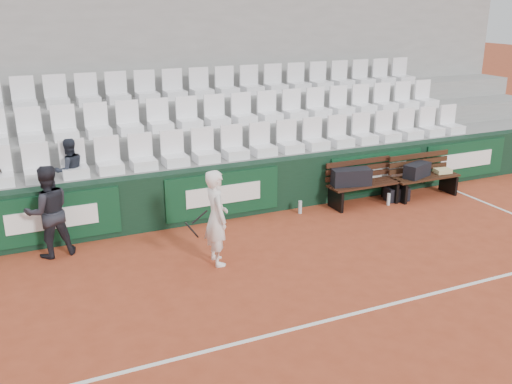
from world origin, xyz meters
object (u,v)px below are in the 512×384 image
bench_left (364,194)px  spectator_c (67,145)px  sports_bag_right (417,170)px  water_bottle_far (389,199)px  bench_right (424,186)px  sports_bag_ground (397,194)px  sports_bag_left (351,177)px  tennis_player (216,218)px  ball_kid (48,212)px  water_bottle_near (300,207)px

bench_left → spectator_c: 5.71m
sports_bag_right → water_bottle_far: bearing=-169.3°
bench_right → sports_bag_ground: bearing=177.2°
sports_bag_left → sports_bag_right: bearing=-3.9°
water_bottle_far → tennis_player: 4.25m
tennis_player → sports_bag_left: bearing=21.8°
sports_bag_right → tennis_player: tennis_player is taller
spectator_c → water_bottle_far: bearing=154.3°
sports_bag_left → sports_bag_ground: 1.18m
tennis_player → ball_kid: size_ratio=1.01×
water_bottle_near → spectator_c: spectator_c is taller
sports_bag_ground → spectator_c: bearing=170.2°
ball_kid → sports_bag_ground: bearing=171.2°
bench_right → spectator_c: 7.11m
bench_left → water_bottle_near: bench_left is taller
sports_bag_ground → spectator_c: size_ratio=0.41×
bench_right → tennis_player: size_ratio=0.99×
bench_right → tennis_player: tennis_player is taller
sports_bag_ground → tennis_player: 4.60m
sports_bag_ground → water_bottle_far: (-0.32, -0.16, -0.02)m
bench_left → sports_bag_right: sports_bag_right is taller
sports_bag_ground → tennis_player: size_ratio=0.31×
sports_bag_ground → ball_kid: size_ratio=0.31×
sports_bag_left → ball_kid: size_ratio=0.51×
tennis_player → spectator_c: size_ratio=1.35×
bench_left → spectator_c: (-5.46, 1.01, 1.34)m
bench_right → ball_kid: size_ratio=1.00×
bench_right → sports_bag_ground: bench_right is taller
sports_bag_left → sports_bag_ground: size_ratio=1.65×
water_bottle_far → tennis_player: bearing=-165.3°
bench_right → water_bottle_far: 1.00m
water_bottle_far → ball_kid: (-6.38, 0.27, 0.63)m
bench_right → sports_bag_left: 1.79m
ball_kid → spectator_c: size_ratio=1.33×
water_bottle_near → ball_kid: size_ratio=0.17×
water_bottle_near → water_bottle_far: bearing=-9.6°
sports_bag_right → water_bottle_far: size_ratio=2.51×
tennis_player → bench_right: bearing=13.3°
sports_bag_left → water_bottle_near: sports_bag_left is taller
ball_kid → bench_right: bearing=171.1°
sports_bag_right → ball_kid: (-7.17, 0.13, 0.16)m
sports_bag_left → water_bottle_near: 1.20m
bench_right → sports_bag_right: bearing=173.9°
bench_left → water_bottle_near: size_ratio=5.91×
sports_bag_right → spectator_c: 6.84m
sports_bag_right → bench_right: bearing=-6.1°
sports_bag_right → bench_left: bearing=176.1°
sports_bag_left → tennis_player: tennis_player is taller
spectator_c → tennis_player: bearing=114.6°
ball_kid → spectator_c: (0.48, 0.96, 0.81)m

